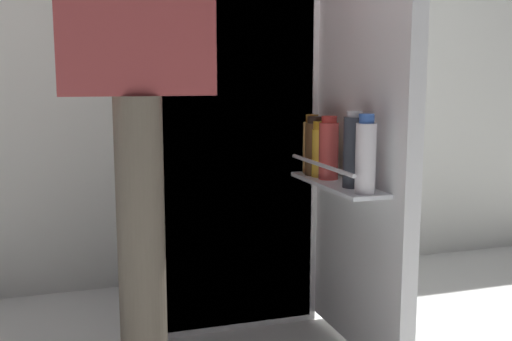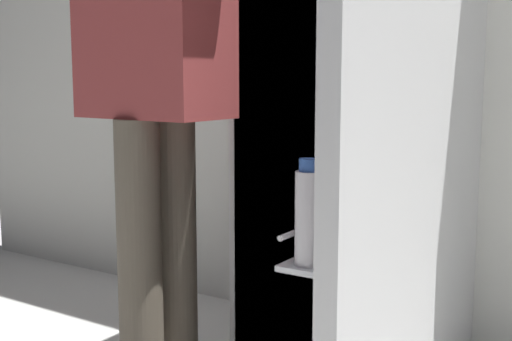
% 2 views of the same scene
% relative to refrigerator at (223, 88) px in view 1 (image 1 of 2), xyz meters
% --- Properties ---
extents(refrigerator, '(0.64, 1.14, 1.65)m').
position_rel_refrigerator_xyz_m(refrigerator, '(0.00, 0.00, 0.00)').
color(refrigerator, white).
rests_on(refrigerator, ground_plane).
extents(person, '(0.52, 0.72, 1.64)m').
position_rel_refrigerator_xyz_m(person, '(-0.37, -0.50, 0.15)').
color(person, '#665B4C').
rests_on(person, ground_plane).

